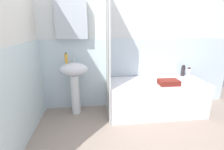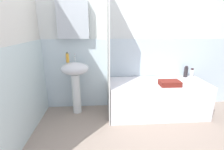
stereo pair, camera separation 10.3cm
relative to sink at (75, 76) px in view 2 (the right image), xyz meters
name	(u,v)px [view 2 (the right image)]	position (x,y,z in m)	size (l,w,h in m)	color
wall_back_tiled	(131,42)	(0.93, 0.23, 0.51)	(3.60, 0.18, 2.40)	silver
wall_left_tiled	(10,54)	(-0.58, -0.69, 0.49)	(0.07, 1.81, 2.40)	silver
sink	(75,76)	(0.00, 0.00, 0.00)	(0.44, 0.34, 0.86)	white
faucet	(75,58)	(0.00, 0.08, 0.29)	(0.03, 0.12, 0.12)	silver
soap_dispenser	(67,58)	(-0.10, 0.01, 0.30)	(0.05, 0.05, 0.16)	gold
bathtub	(157,98)	(1.31, -0.13, -0.36)	(1.54, 0.64, 0.55)	white
shower_curtain	(108,55)	(0.53, -0.13, 0.37)	(0.01, 0.64, 2.00)	white
body_wash_bottle	(192,73)	(1.98, 0.09, -0.01)	(0.06, 0.06, 0.15)	white
lotion_bottle	(186,72)	(1.88, 0.11, 0.01)	(0.07, 0.07, 0.19)	#2A2528
towel_folded	(170,83)	(1.43, -0.30, -0.04)	(0.30, 0.19, 0.08)	maroon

